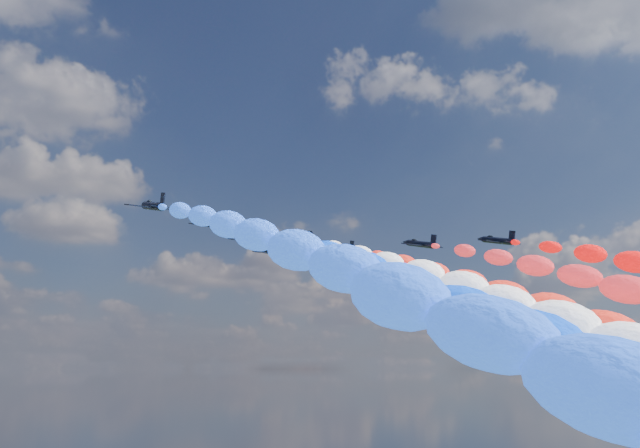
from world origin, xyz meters
TOP-DOWN VIEW (x-y plane):
  - jet_0 at (-33.41, -5.23)m, footprint 8.87×11.82m
  - trail_0 at (-33.41, -64.48)m, footprint 7.07×116.32m
  - jet_1 at (-20.42, 3.86)m, footprint 8.41×11.50m
  - trail_1 at (-20.42, -55.39)m, footprint 7.07×116.32m
  - jet_2 at (-9.25, 14.38)m, footprint 8.34×11.45m
  - trail_2 at (-9.25, -44.87)m, footprint 7.07×116.32m
  - jet_3 at (-0.46, 11.20)m, footprint 8.75×11.74m
  - trail_3 at (-0.46, -48.05)m, footprint 7.07×116.32m
  - jet_4 at (0.81, 26.07)m, footprint 8.59×11.63m
  - trail_4 at (0.81, -33.18)m, footprint 7.07×116.32m
  - jet_5 at (12.25, 16.63)m, footprint 9.02×11.93m
  - trail_5 at (12.25, -42.62)m, footprint 7.07×116.32m
  - jet_6 at (21.94, 3.38)m, footprint 8.75×11.74m
  - jet_7 at (32.26, -6.88)m, footprint 8.44×11.52m

SIDE VIEW (x-z plane):
  - trail_0 at x=-33.41m, z-range 68.36..112.08m
  - trail_1 at x=-20.42m, z-range 68.36..112.08m
  - trail_2 at x=-9.25m, z-range 68.36..112.08m
  - trail_3 at x=-0.46m, z-range 68.36..112.08m
  - trail_4 at x=0.81m, z-range 68.36..112.08m
  - trail_5 at x=12.25m, z-range 68.36..112.08m
  - jet_0 at x=-33.41m, z-range 107.16..112.00m
  - jet_1 at x=-20.42m, z-range 107.16..112.00m
  - jet_2 at x=-9.25m, z-range 107.16..112.00m
  - jet_3 at x=-0.46m, z-range 107.16..112.00m
  - jet_4 at x=0.81m, z-range 107.16..112.00m
  - jet_5 at x=12.25m, z-range 107.16..112.00m
  - jet_6 at x=21.94m, z-range 107.16..112.00m
  - jet_7 at x=32.26m, z-range 107.16..112.00m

